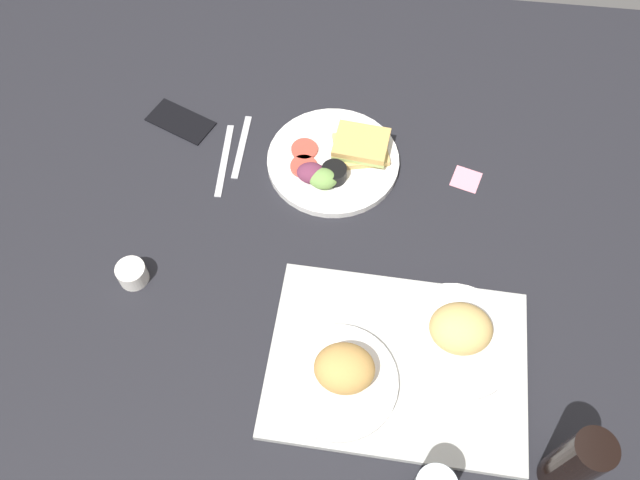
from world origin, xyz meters
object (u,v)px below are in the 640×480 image
at_px(cell_phone, 180,121).
at_px(knife, 224,160).
at_px(espresso_cup, 132,274).
at_px(bread_plate_near, 459,334).
at_px(plate_with_salad, 336,160).
at_px(bread_plate_far, 341,375).
at_px(serving_tray, 397,363).
at_px(soda_bottle, 575,463).
at_px(sticky_note, 466,179).
at_px(fork, 242,146).

bearing_deg(cell_phone, knife, 164.62).
bearing_deg(espresso_cup, bread_plate_near, 174.20).
height_order(bread_plate_near, plate_with_salad, bread_plate_near).
relative_size(bread_plate_far, espresso_cup, 3.70).
relative_size(serving_tray, soda_bottle, 2.43).
relative_size(knife, cell_phone, 1.32).
bearing_deg(espresso_cup, serving_tray, 167.37).
distance_m(serving_tray, espresso_cup, 0.52).
distance_m(plate_with_salad, knife, 0.24).
bearing_deg(plate_with_salad, bread_plate_near, 124.08).
relative_size(knife, sticky_note, 3.39).
distance_m(soda_bottle, espresso_cup, 0.82).
bearing_deg(fork, bread_plate_near, 49.29).
distance_m(plate_with_salad, fork, 0.21).
distance_m(bread_plate_near, espresso_cup, 0.61).
height_order(espresso_cup, knife, espresso_cup).
bearing_deg(espresso_cup, bread_plate_far, 158.91).
distance_m(soda_bottle, knife, 0.87).
distance_m(bread_plate_near, sticky_note, 0.37).
height_order(cell_phone, sticky_note, cell_phone).
distance_m(espresso_cup, knife, 0.32).
height_order(bread_plate_far, espresso_cup, bread_plate_far).
bearing_deg(sticky_note, serving_tray, 74.10).
relative_size(serving_tray, fork, 2.65).
bearing_deg(fork, bread_plate_far, 28.31).
xyz_separation_m(bread_plate_far, knife, (0.29, -0.46, -0.04)).
distance_m(serving_tray, soda_bottle, 0.32).
distance_m(serving_tray, plate_with_salad, 0.45).
xyz_separation_m(bread_plate_far, plate_with_salad, (0.06, -0.47, -0.03)).
relative_size(plate_with_salad, sticky_note, 4.96).
bearing_deg(bread_plate_near, fork, -40.94).
height_order(plate_with_salad, espresso_cup, plate_with_salad).
height_order(fork, cell_phone, cell_phone).
relative_size(serving_tray, bread_plate_far, 2.17).
bearing_deg(knife, soda_bottle, 46.69).
bearing_deg(cell_phone, soda_bottle, 162.87).
height_order(espresso_cup, fork, espresso_cup).
bearing_deg(bread_plate_near, plate_with_salad, -55.92).
height_order(bread_plate_near, sticky_note, bread_plate_near).
xyz_separation_m(serving_tray, soda_bottle, (-0.27, 0.16, 0.08)).
bearing_deg(knife, bread_plate_near, 51.18).
relative_size(bread_plate_far, cell_phone, 1.44).
bearing_deg(bread_plate_far, cell_phone, -53.19).
distance_m(espresso_cup, fork, 0.37).
bearing_deg(sticky_note, espresso_cup, 26.24).
bearing_deg(knife, serving_tray, 40.91).
bearing_deg(plate_with_salad, soda_bottle, 125.93).
relative_size(bread_plate_near, knife, 1.16).
relative_size(bread_plate_far, soda_bottle, 1.12).
bearing_deg(serving_tray, bread_plate_far, 25.28).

